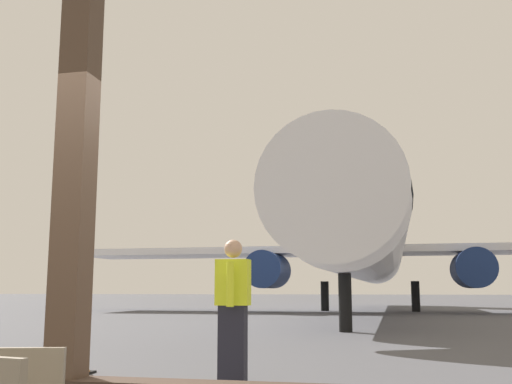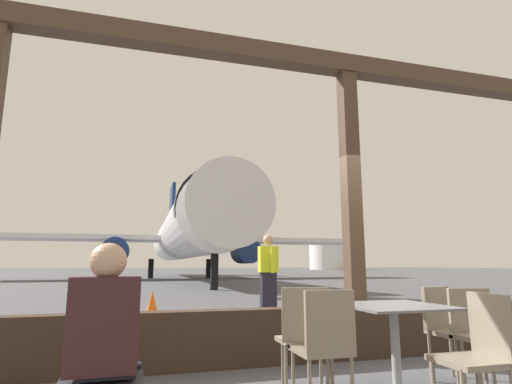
{
  "view_description": "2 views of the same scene",
  "coord_description": "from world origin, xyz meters",
  "px_view_note": "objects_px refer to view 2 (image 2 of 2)",
  "views": [
    {
      "loc": [
        1.95,
        -3.45,
        1.14
      ],
      "look_at": [
        -1.88,
        13.57,
        3.94
      ],
      "focal_mm": 42.81,
      "sensor_mm": 36.0,
      "label": 1
    },
    {
      "loc": [
        -2.57,
        -4.58,
        1.11
      ],
      "look_at": [
        2.2,
        12.33,
        4.29
      ],
      "focal_mm": 28.21,
      "sensor_mm": 36.0,
      "label": 2
    }
  ],
  "objects_px": {
    "airplane": "(185,235)",
    "fuel_storage_tank": "(328,255)",
    "cafe_chair_window_left": "(305,332)",
    "traffic_cone": "(152,306)",
    "cafe_chair_window_right": "(479,348)",
    "cafe_chair_aisle_right": "(447,324)",
    "dining_table": "(395,338)",
    "ground_crew_worker": "(268,275)",
    "cafe_chair_side_extra": "(325,340)",
    "seated_passenger": "(108,337)",
    "cafe_chair_aisle_left": "(478,329)"
  },
  "relations": [
    {
      "from": "cafe_chair_side_extra",
      "to": "fuel_storage_tank",
      "type": "bearing_deg",
      "value": 64.12
    },
    {
      "from": "cafe_chair_side_extra",
      "to": "airplane",
      "type": "relative_size",
      "value": 0.03
    },
    {
      "from": "cafe_chair_window_left",
      "to": "traffic_cone",
      "type": "bearing_deg",
      "value": 100.99
    },
    {
      "from": "cafe_chair_window_right",
      "to": "cafe_chair_aisle_left",
      "type": "xyz_separation_m",
      "value": [
        0.72,
        0.75,
        -0.01
      ]
    },
    {
      "from": "cafe_chair_window_right",
      "to": "ground_crew_worker",
      "type": "xyz_separation_m",
      "value": [
        0.36,
        5.95,
        0.36
      ]
    },
    {
      "from": "cafe_chair_window_right",
      "to": "traffic_cone",
      "type": "bearing_deg",
      "value": 106.74
    },
    {
      "from": "dining_table",
      "to": "seated_passenger",
      "type": "distance_m",
      "value": 2.4
    },
    {
      "from": "cafe_chair_window_left",
      "to": "cafe_chair_window_right",
      "type": "height_order",
      "value": "cafe_chair_window_left"
    },
    {
      "from": "airplane",
      "to": "fuel_storage_tank",
      "type": "height_order",
      "value": "airplane"
    },
    {
      "from": "cafe_chair_aisle_left",
      "to": "cafe_chair_side_extra",
      "type": "bearing_deg",
      "value": -174.14
    },
    {
      "from": "cafe_chair_aisle_left",
      "to": "traffic_cone",
      "type": "xyz_separation_m",
      "value": [
        -2.72,
        5.87,
        -0.27
      ]
    },
    {
      "from": "cafe_chair_aisle_left",
      "to": "cafe_chair_aisle_right",
      "type": "xyz_separation_m",
      "value": [
        -0.04,
        0.35,
        -0.01
      ]
    },
    {
      "from": "cafe_chair_side_extra",
      "to": "fuel_storage_tank",
      "type": "distance_m",
      "value": 91.16
    },
    {
      "from": "cafe_chair_window_right",
      "to": "cafe_chair_side_extra",
      "type": "relative_size",
      "value": 0.99
    },
    {
      "from": "cafe_chair_aisle_right",
      "to": "traffic_cone",
      "type": "xyz_separation_m",
      "value": [
        -2.68,
        5.52,
        -0.27
      ]
    },
    {
      "from": "ground_crew_worker",
      "to": "dining_table",
      "type": "bearing_deg",
      "value": -94.98
    },
    {
      "from": "cafe_chair_aisle_left",
      "to": "fuel_storage_tank",
      "type": "xyz_separation_m",
      "value": [
        38.18,
        81.82,
        2.67
      ]
    },
    {
      "from": "airplane",
      "to": "fuel_storage_tank",
      "type": "bearing_deg",
      "value": 54.33
    },
    {
      "from": "cafe_chair_window_right",
      "to": "cafe_chair_aisle_right",
      "type": "height_order",
      "value": "cafe_chair_window_right"
    },
    {
      "from": "dining_table",
      "to": "cafe_chair_window_left",
      "type": "distance_m",
      "value": 0.82
    },
    {
      "from": "seated_passenger",
      "to": "cafe_chair_window_left",
      "type": "bearing_deg",
      "value": 21.23
    },
    {
      "from": "ground_crew_worker",
      "to": "cafe_chair_window_right",
      "type": "bearing_deg",
      "value": -93.49
    },
    {
      "from": "cafe_chair_window_right",
      "to": "cafe_chair_aisle_right",
      "type": "relative_size",
      "value": 1.03
    },
    {
      "from": "seated_passenger",
      "to": "airplane",
      "type": "xyz_separation_m",
      "value": [
        3.36,
        29.32,
        2.77
      ]
    },
    {
      "from": "seated_passenger",
      "to": "cafe_chair_aisle_left",
      "type": "bearing_deg",
      "value": 7.35
    },
    {
      "from": "cafe_chair_side_extra",
      "to": "ground_crew_worker",
      "type": "height_order",
      "value": "ground_crew_worker"
    },
    {
      "from": "dining_table",
      "to": "cafe_chair_aisle_left",
      "type": "height_order",
      "value": "cafe_chair_aisle_left"
    },
    {
      "from": "airplane",
      "to": "fuel_storage_tank",
      "type": "relative_size",
      "value": 4.06
    },
    {
      "from": "dining_table",
      "to": "airplane",
      "type": "distance_m",
      "value": 28.99
    },
    {
      "from": "cafe_chair_aisle_left",
      "to": "airplane",
      "type": "xyz_separation_m",
      "value": [
        0.21,
        28.91,
        2.91
      ]
    },
    {
      "from": "airplane",
      "to": "cafe_chair_aisle_right",
      "type": "bearing_deg",
      "value": -90.5
    },
    {
      "from": "dining_table",
      "to": "cafe_chair_window_left",
      "type": "height_order",
      "value": "cafe_chair_window_left"
    },
    {
      "from": "dining_table",
      "to": "cafe_chair_window_right",
      "type": "distance_m",
      "value": 0.86
    },
    {
      "from": "cafe_chair_side_extra",
      "to": "cafe_chair_window_right",
      "type": "bearing_deg",
      "value": -34.15
    },
    {
      "from": "airplane",
      "to": "cafe_chair_side_extra",
      "type": "bearing_deg",
      "value": -93.54
    },
    {
      "from": "seated_passenger",
      "to": "ground_crew_worker",
      "type": "relative_size",
      "value": 0.71
    },
    {
      "from": "airplane",
      "to": "traffic_cone",
      "type": "height_order",
      "value": "airplane"
    },
    {
      "from": "cafe_chair_aisle_right",
      "to": "cafe_chair_side_extra",
      "type": "relative_size",
      "value": 0.96
    },
    {
      "from": "cafe_chair_aisle_right",
      "to": "cafe_chair_side_extra",
      "type": "bearing_deg",
      "value": -161.73
    },
    {
      "from": "traffic_cone",
      "to": "fuel_storage_tank",
      "type": "height_order",
      "value": "fuel_storage_tank"
    },
    {
      "from": "cafe_chair_aisle_right",
      "to": "fuel_storage_tank",
      "type": "relative_size",
      "value": 0.1
    },
    {
      "from": "cafe_chair_window_right",
      "to": "airplane",
      "type": "bearing_deg",
      "value": 88.2
    },
    {
      "from": "seated_passenger",
      "to": "ground_crew_worker",
      "type": "distance_m",
      "value": 6.27
    },
    {
      "from": "cafe_chair_window_left",
      "to": "cafe_chair_aisle_left",
      "type": "relative_size",
      "value": 1.04
    },
    {
      "from": "cafe_chair_window_left",
      "to": "cafe_chair_side_extra",
      "type": "height_order",
      "value": "same"
    },
    {
      "from": "airplane",
      "to": "ground_crew_worker",
      "type": "xyz_separation_m",
      "value": [
        -0.57,
        -23.71,
        -2.54
      ]
    },
    {
      "from": "cafe_chair_aisle_left",
      "to": "cafe_chair_side_extra",
      "type": "relative_size",
      "value": 0.97
    },
    {
      "from": "traffic_cone",
      "to": "seated_passenger",
      "type": "bearing_deg",
      "value": -93.92
    },
    {
      "from": "airplane",
      "to": "traffic_cone",
      "type": "relative_size",
      "value": 62.54
    },
    {
      "from": "dining_table",
      "to": "cafe_chair_aisle_right",
      "type": "bearing_deg",
      "value": 18.28
    }
  ]
}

